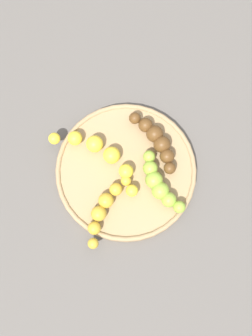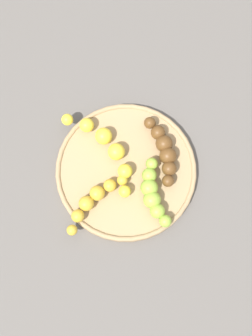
# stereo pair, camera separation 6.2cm
# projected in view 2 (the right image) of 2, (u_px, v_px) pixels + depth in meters

# --- Properties ---
(ground_plane) EXTENTS (2.40, 2.40, 0.00)m
(ground_plane) POSITION_uv_depth(u_px,v_px,m) (126.00, 172.00, 0.92)
(ground_plane) COLOR #56514C
(fruit_bowl) EXTENTS (0.29, 0.29, 0.02)m
(fruit_bowl) POSITION_uv_depth(u_px,v_px,m) (126.00, 171.00, 0.91)
(fruit_bowl) COLOR #A08259
(fruit_bowl) RESTS_ON ground_plane
(banana_green) EXTENTS (0.08, 0.13, 0.04)m
(banana_green) POSITION_uv_depth(u_px,v_px,m) (153.00, 193.00, 0.87)
(banana_green) COLOR #8CAD38
(banana_green) RESTS_ON fruit_bowl
(banana_overripe) EXTENTS (0.09, 0.13, 0.03)m
(banana_overripe) POSITION_uv_depth(u_px,v_px,m) (164.00, 150.00, 0.89)
(banana_overripe) COLOR #593819
(banana_overripe) RESTS_ON fruit_bowl
(banana_yellow) EXTENTS (0.18, 0.13, 0.03)m
(banana_yellow) POSITION_uv_depth(u_px,v_px,m) (106.00, 147.00, 0.90)
(banana_yellow) COLOR yellow
(banana_yellow) RESTS_ON fruit_bowl
(banana_spotted) EXTENTS (0.09, 0.14, 0.03)m
(banana_spotted) POSITION_uv_depth(u_px,v_px,m) (94.00, 200.00, 0.87)
(banana_spotted) COLOR gold
(banana_spotted) RESTS_ON fruit_bowl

